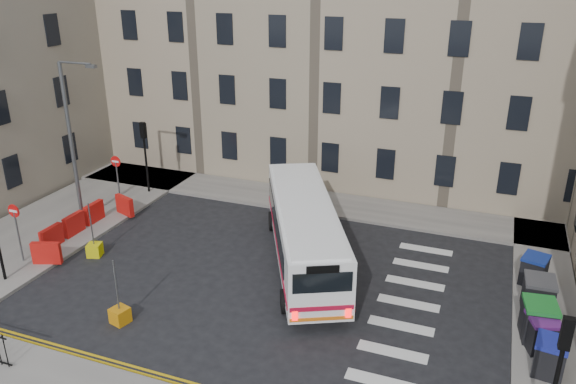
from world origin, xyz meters
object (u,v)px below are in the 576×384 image
Objects in this scene: wheelie_bin_c at (538,320)px; wheelie_bin_b at (541,333)px; wheelie_bin_a at (550,357)px; wheelie_bin_e at (534,270)px; streetlamp at (71,141)px; bollard_yellow at (95,250)px; bollard_chevron at (120,315)px; bus at (304,229)px; wheelie_bin_d at (538,295)px.

wheelie_bin_b is at bearing -89.30° from wheelie_bin_c.
wheelie_bin_e is at bearing 100.87° from wheelie_bin_a.
streetlamp reaches higher than wheelie_bin_e.
wheelie_bin_c is 2.32× the size of bollard_yellow.
streetlamp is at bearing 137.36° from bollard_chevron.
wheelie_bin_c reaches higher than wheelie_bin_e.
wheelie_bin_b is 18.65m from bollard_yellow.
bollard_yellow is at bearing 137.50° from bollard_chevron.
bollard_chevron is at bearing -134.39° from wheelie_bin_e.
bus is 10.04m from wheelie_bin_b.
streetlamp is 5.75m from bollard_yellow.
wheelie_bin_b is (9.55, -2.98, -0.89)m from bus.
bus reaches higher than bollard_yellow.
wheelie_bin_a is 0.92× the size of wheelie_bin_e.
wheelie_bin_a is at bearing -4.43° from bollard_yellow.
wheelie_bin_a is 0.87× the size of wheelie_bin_c.
wheelie_bin_d is at bearing -72.30° from wheelie_bin_e.
wheelie_bin_d reaches higher than wheelie_bin_a.
bollard_yellow is (3.00, -2.78, -4.04)m from streetlamp.
wheelie_bin_b is at bearing 107.18° from wheelie_bin_a.
wheelie_bin_e is at bearing 89.26° from wheelie_bin_d.
wheelie_bin_c reaches higher than bollard_yellow.
wheelie_bin_a is 18.91m from bollard_yellow.
wheelie_bin_b is 0.96× the size of wheelie_bin_d.
wheelie_bin_a is at bearing -88.46° from wheelie_bin_c.
wheelie_bin_d reaches higher than wheelie_bin_b.
bus is at bearing 164.16° from wheelie_bin_a.
wheelie_bin_d is at bearing -1.77° from streetlamp.
bollard_chevron is at bearing -162.99° from wheelie_bin_a.
wheelie_bin_b is at bearing -0.68° from bollard_yellow.
wheelie_bin_c reaches higher than wheelie_bin_b.
bus is 9.56m from wheelie_bin_d.
wheelie_bin_b is 2.24× the size of bollard_chevron.
wheelie_bin_a is 5.77m from wheelie_bin_e.
wheelie_bin_c is (-0.30, 1.85, 0.09)m from wheelie_bin_a.
wheelie_bin_d reaches higher than bollard_chevron.
bus is 8.66× the size of wheelie_bin_a.
bus is at bearing 173.43° from wheelie_bin_d.
wheelie_bin_d reaches higher than bollard_yellow.
wheelie_bin_d is at bearing 101.70° from wheelie_bin_a.
wheelie_bin_c is at bearing -40.30° from bus.
wheelie_bin_e is at bearing 29.86° from bollard_chevron.
bollard_yellow is at bearing 170.69° from bus.
wheelie_bin_e is (-0.12, 4.52, -0.00)m from wheelie_bin_b.
bus is at bearing 16.89° from bollard_yellow.
bollard_yellow is (-9.09, -2.76, -1.35)m from bus.
wheelie_bin_b is 0.96× the size of wheelie_bin_c.
bus is at bearing 158.24° from wheelie_bin_c.
bollard_yellow is at bearing 173.53° from wheelie_bin_c.
bollard_chevron is (7.25, -6.67, -4.04)m from streetlamp.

